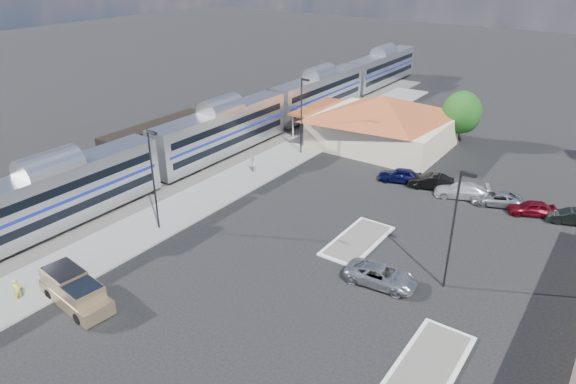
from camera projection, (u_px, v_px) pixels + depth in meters
The scene contains 22 objects.
ground at pixel (304, 237), 43.00m from camera, with size 280.00×280.00×0.00m, color black.
railbed at pixel (192, 156), 59.79m from camera, with size 16.00×100.00×0.12m, color #4C4944.
platform at pixel (240, 179), 53.63m from camera, with size 5.50×92.00×0.18m, color gray.
passenger_train at pixel (222, 133), 58.70m from camera, with size 3.00×104.00×5.55m.
freight_cars at pixel (157, 141), 58.82m from camera, with size 2.80×46.00×4.00m.
station_depot at pixel (382, 121), 61.78m from camera, with size 18.35×12.24×6.20m.
traffic_island_south at pixel (358, 240), 42.36m from camera, with size 3.30×7.50×0.21m.
traffic_island_north at pixel (429, 363), 29.78m from camera, with size 3.30×7.50×0.21m.
lamp_plat_s at pixel (153, 173), 41.93m from camera, with size 1.08×0.25×9.00m.
lamp_plat_n at pixel (302, 110), 58.21m from camera, with size 1.08×0.25×9.00m.
lamp_lot at pixel (455, 221), 34.44m from camera, with size 1.08×0.25×9.00m.
tree_depot at pixel (462, 113), 61.91m from camera, with size 4.71×4.71×6.63m.
pickup_truck at pixel (76, 292), 34.54m from camera, with size 6.29×2.85×2.10m.
suv at pixel (381, 276), 36.71m from camera, with size 2.38×5.16×1.44m, color #AEB1B7.
person_a at pixel (17, 290), 34.73m from camera, with size 0.60×0.39×1.65m, color #D4D242.
person_b at pixel (253, 164), 55.00m from camera, with size 0.80×0.63×1.65m, color silver.
parked_car_a at pixel (400, 175), 52.98m from camera, with size 1.77×4.41×1.50m, color #0B0D3A.
parked_car_b at pixel (431, 181), 51.55m from camera, with size 1.57×4.51×1.49m, color black.
parked_car_c at pixel (462, 190), 49.67m from camera, with size 2.06×5.08×1.47m, color white.
parked_car_d at pixel (496, 198), 48.27m from camera, with size 2.17×4.70×1.31m, color gray.
parked_car_e at pixel (532, 208), 46.37m from camera, with size 1.64×4.08×1.39m, color maroon.
parked_car_f at pixel (571, 217), 44.94m from camera, with size 1.41×4.03×1.33m, color black.
Camera 1 is at (20.28, -31.24, 21.87)m, focal length 32.00 mm.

